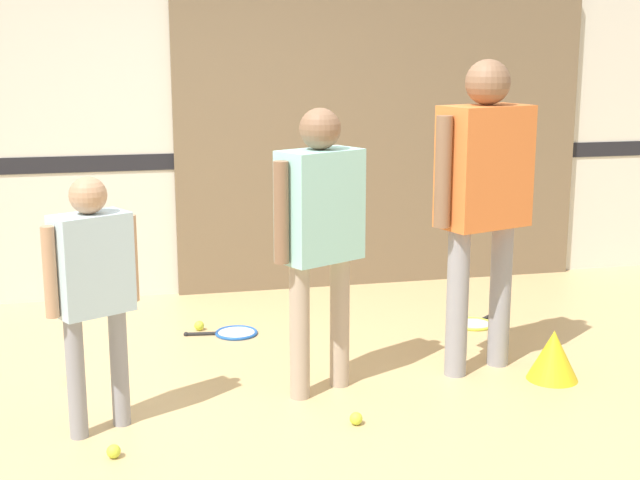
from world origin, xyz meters
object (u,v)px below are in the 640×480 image
(person_student_right, at_px, (484,183))
(racket_second_spare, at_px, (475,323))
(tennis_ball_stray_left, at_px, (114,451))
(tennis_ball_stray_right, at_px, (72,377))
(racket_spare_on_floor, at_px, (234,333))
(person_student_left, at_px, (93,277))
(tennis_ball_near_instructor, at_px, (356,419))
(person_instructor, at_px, (320,220))
(tennis_ball_by_spare_racket, at_px, (199,326))
(training_cone, at_px, (553,355))

(person_student_right, height_order, racket_second_spare, person_student_right)
(tennis_ball_stray_left, bearing_deg, person_student_right, 18.61)
(person_student_right, distance_m, tennis_ball_stray_right, 2.58)
(person_student_right, height_order, racket_spare_on_floor, person_student_right)
(racket_second_spare, bearing_deg, person_student_left, 166.36)
(person_student_left, height_order, tennis_ball_stray_right, person_student_left)
(tennis_ball_stray_right, bearing_deg, tennis_ball_near_instructor, -32.76)
(racket_second_spare, bearing_deg, person_instructor, 176.19)
(person_student_right, relative_size, racket_second_spare, 3.84)
(person_student_right, bearing_deg, person_student_left, -8.61)
(tennis_ball_by_spare_racket, bearing_deg, tennis_ball_stray_left, -107.34)
(racket_spare_on_floor, xyz_separation_m, tennis_ball_stray_right, (-1.01, -0.65, 0.02))
(person_instructor, bearing_deg, tennis_ball_near_instructor, -107.40)
(racket_spare_on_floor, relative_size, tennis_ball_stray_left, 7.62)
(tennis_ball_stray_right, bearing_deg, training_cone, -11.86)
(person_student_right, relative_size, tennis_ball_stray_left, 27.30)
(person_instructor, xyz_separation_m, training_cone, (1.34, -0.13, -0.82))
(racket_second_spare, bearing_deg, person_student_right, -151.15)
(person_student_left, distance_m, person_student_right, 2.21)
(person_student_right, distance_m, tennis_ball_by_spare_racket, 2.17)
(person_student_right, relative_size, tennis_ball_stray_right, 27.30)
(person_instructor, height_order, racket_spare_on_floor, person_instructor)
(person_student_left, bearing_deg, racket_second_spare, -2.31)
(racket_spare_on_floor, height_order, tennis_ball_by_spare_racket, tennis_ball_by_spare_racket)
(person_instructor, height_order, training_cone, person_instructor)
(person_instructor, distance_m, tennis_ball_by_spare_racket, 1.63)
(person_student_left, xyz_separation_m, person_student_right, (2.16, 0.38, 0.32))
(training_cone, bearing_deg, tennis_ball_stray_left, -169.41)
(tennis_ball_by_spare_racket, height_order, tennis_ball_stray_right, same)
(tennis_ball_by_spare_racket, relative_size, training_cone, 0.22)
(tennis_ball_by_spare_racket, bearing_deg, racket_second_spare, -9.11)
(training_cone, bearing_deg, tennis_ball_near_instructor, -164.37)
(tennis_ball_near_instructor, bearing_deg, racket_second_spare, 48.85)
(person_instructor, distance_m, racket_spare_on_floor, 1.49)
(tennis_ball_stray_right, relative_size, training_cone, 0.22)
(person_student_left, bearing_deg, tennis_ball_near_instructor, -37.67)
(person_instructor, bearing_deg, person_student_right, -19.55)
(person_student_left, bearing_deg, person_student_right, -17.78)
(tennis_ball_near_instructor, bearing_deg, racket_spare_on_floor, 104.94)
(tennis_ball_near_instructor, bearing_deg, person_student_left, 170.12)
(racket_second_spare, xyz_separation_m, training_cone, (0.04, -1.05, 0.14))
(racket_spare_on_floor, bearing_deg, tennis_ball_by_spare_racket, -25.04)
(tennis_ball_near_instructor, relative_size, tennis_ball_stray_left, 1.00)
(tennis_ball_near_instructor, distance_m, tennis_ball_by_spare_racket, 1.81)
(person_student_right, bearing_deg, tennis_ball_near_instructor, 15.04)
(racket_spare_on_floor, xyz_separation_m, racket_second_spare, (1.64, -0.16, 0.00))
(person_student_right, bearing_deg, training_cone, 127.00)
(tennis_ball_stray_right, distance_m, training_cone, 2.75)
(person_instructor, relative_size, tennis_ball_stray_right, 23.63)
(tennis_ball_by_spare_racket, bearing_deg, racket_spare_on_floor, -32.05)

